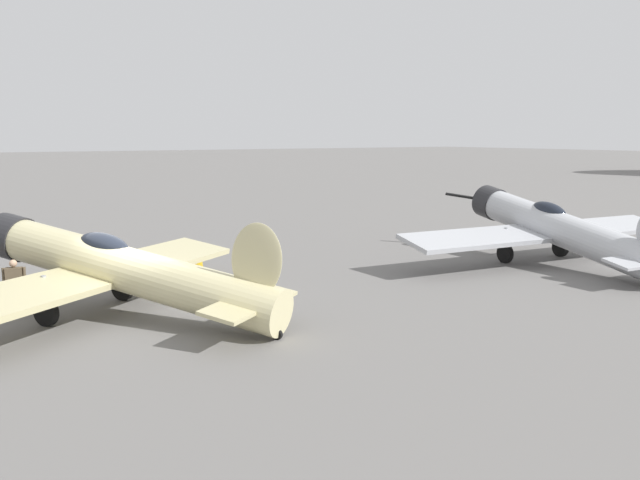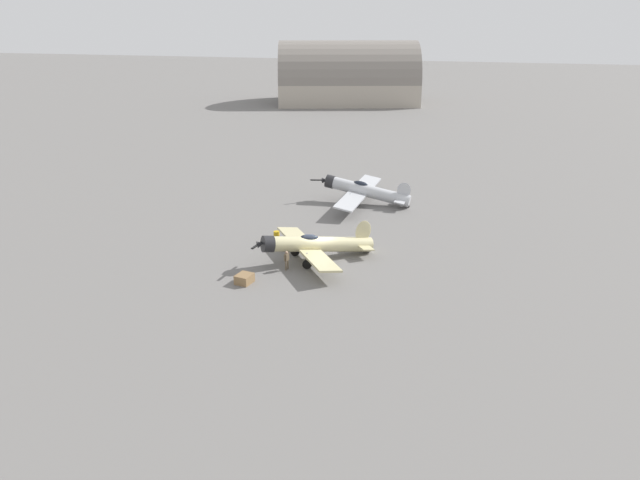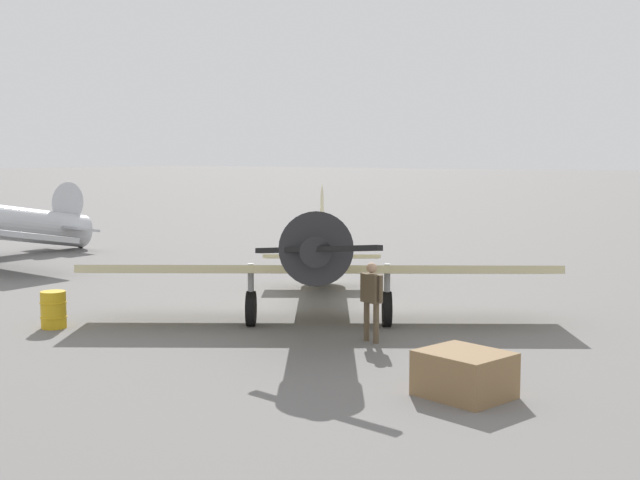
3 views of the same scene
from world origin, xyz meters
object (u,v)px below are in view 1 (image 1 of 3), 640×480
at_px(airplane_foreground, 118,268).
at_px(fuel_drum, 195,262).
at_px(airplane_mid_apron, 555,229).
at_px(ground_crew_mechanic, 15,282).

distance_m(airplane_foreground, fuel_drum, 6.28).
bearing_deg(airplane_mid_apron, ground_crew_mechanic, 85.61).
height_order(airplane_foreground, ground_crew_mechanic, airplane_foreground).
relative_size(airplane_foreground, airplane_mid_apron, 0.76).
relative_size(airplane_foreground, fuel_drum, 12.19).
bearing_deg(ground_crew_mechanic, fuel_drum, 130.29).
xyz_separation_m(airplane_foreground, ground_crew_mechanic, (-1.79, -2.54, -0.44)).
xyz_separation_m(airplane_mid_apron, fuel_drum, (-6.29, -13.09, -1.07)).
bearing_deg(airplane_mid_apron, fuel_drum, 69.89).
xyz_separation_m(ground_crew_mechanic, fuel_drum, (-2.83, 6.66, -0.59)).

